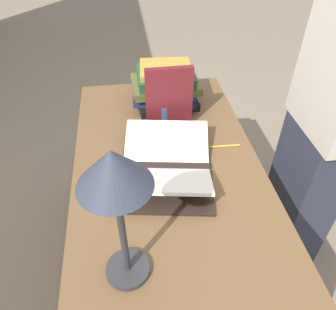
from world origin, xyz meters
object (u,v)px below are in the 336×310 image
Objects in this scene: book_stack_tall at (166,86)px; person_reader at (328,123)px; open_book at (166,164)px; reading_lamp at (115,182)px; book_standing_upright at (169,98)px; pencil at (222,146)px; coffee_mug at (164,113)px.

book_stack_tall is 0.70m from person_reader.
open_book is 1.12× the size of reading_lamp.
reading_lamp is (-0.65, 0.21, 0.22)m from book_standing_upright.
reading_lamp reaches higher than open_book.
pencil is at bearing -90.95° from person_reader.
open_book is at bearing 172.27° from book_stack_tall.
book_standing_upright is 0.09m from coffee_mug.
pencil is 0.43m from person_reader.
coffee_mug is (0.29, -0.03, 0.02)m from open_book.
coffee_mug is 0.77× the size of pencil.
book_standing_upright is at bearing -106.48° from person_reader.
book_stack_tall reaches higher than coffee_mug.
person_reader is at bearing -59.90° from reading_lamp.
person_reader reaches higher than book_standing_upright.
book_standing_upright is at bearing 47.27° from pencil.
reading_lamp reaches higher than book_standing_upright.
book_standing_upright is 0.64m from person_reader.
open_book is 0.29m from coffee_mug.
reading_lamp reaches higher than book_stack_tall.
coffee_mug is (0.02, 0.02, -0.09)m from book_standing_upright.
book_standing_upright is 0.16× the size of person_reader.
book_stack_tall is at bearing -120.99° from person_reader.
person_reader is (0.47, -0.82, -0.27)m from reading_lamp.
book_standing_upright is 1.90× the size of pencil.
open_book is 0.30× the size of person_reader.
reading_lamp is at bearing 167.66° from open_book.
coffee_mug is 0.07× the size of person_reader.
open_book is at bearing -21.99° from reading_lamp.
coffee_mug is at bearing 39.36° from book_standing_upright.
pencil is (-0.20, -0.21, -0.04)m from coffee_mug.
book_standing_upright is at bearing 177.03° from book_stack_tall.
person_reader is (-0.36, -0.60, -0.01)m from book_stack_tall.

